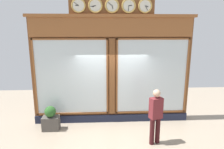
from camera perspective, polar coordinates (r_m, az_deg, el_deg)
The scene contains 4 objects.
shop_facade at distance 7.18m, azimuth -0.05°, elevation 1.65°, with size 5.72×0.42×4.44m.
pedestrian at distance 6.11m, azimuth 12.29°, elevation -11.02°, with size 0.41×0.33×1.69m.
planter_box at distance 7.33m, azimuth -16.91°, elevation -13.08°, with size 0.56×0.36×0.47m, color #4C4742.
planter_shrub at distance 7.16m, azimuth -17.13°, elevation -10.01°, with size 0.38×0.38×0.38m, color #285623.
Camera 1 is at (0.36, 6.92, 3.36)m, focal length 32.24 mm.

